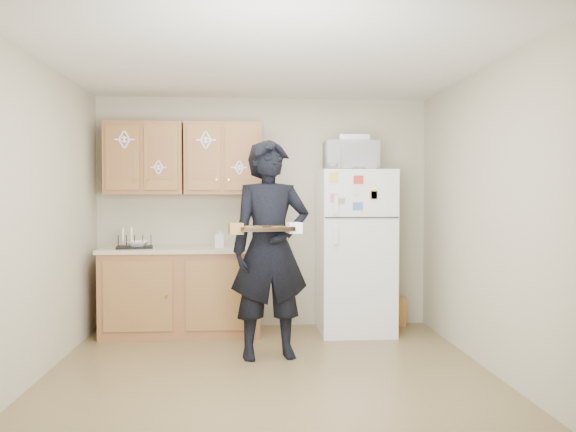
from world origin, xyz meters
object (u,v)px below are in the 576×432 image
(person, at_px, (270,249))
(baking_tray, at_px, (265,229))
(refrigerator, at_px, (355,251))
(microwave, at_px, (351,156))
(dish_rack, at_px, (135,241))

(person, distance_m, baking_tray, 0.36)
(person, bearing_deg, refrigerator, 33.42)
(refrigerator, xyz_separation_m, person, (-0.92, -0.88, 0.11))
(refrigerator, height_order, microwave, microwave)
(person, relative_size, dish_rack, 5.36)
(refrigerator, bearing_deg, person, -136.52)
(microwave, height_order, dish_rack, microwave)
(refrigerator, distance_m, baking_tray, 1.55)
(baking_tray, bearing_deg, dish_rack, 127.94)
(person, xyz_separation_m, baking_tray, (-0.05, -0.30, 0.19))
(person, bearing_deg, dish_rack, 137.02)
(baking_tray, relative_size, dish_rack, 1.21)
(baking_tray, bearing_deg, refrigerator, 40.14)
(refrigerator, relative_size, dish_rack, 4.73)
(microwave, bearing_deg, baking_tray, -130.57)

